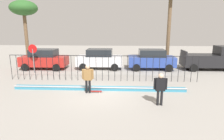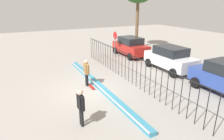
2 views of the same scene
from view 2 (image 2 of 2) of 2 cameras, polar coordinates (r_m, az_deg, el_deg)
ground_plane at (r=12.30m, az=-6.56°, el=-5.58°), size 60.00×60.00×0.00m
bowl_coping_ledge at (r=12.46m, az=-3.87°, el=-4.56°), size 11.00×0.40×0.27m
perimeter_fence at (r=13.05m, az=4.96°, el=1.42°), size 14.04×0.04×1.92m
skateboarder at (r=12.46m, az=-7.49°, el=-0.08°), size 0.71×0.27×1.76m
skateboard at (r=12.49m, az=-6.05°, el=-4.89°), size 0.80×0.20×0.07m
camera_operator at (r=8.47m, az=-9.12°, el=-9.86°), size 0.69×0.26×1.71m
parked_car_red at (r=19.97m, az=5.41°, el=6.92°), size 4.30×2.12×1.90m
parked_car_white at (r=16.12m, az=16.57°, el=3.34°), size 4.30×2.12×1.90m
stop_sign at (r=19.29m, az=0.88°, el=8.53°), size 0.76×0.07×2.50m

